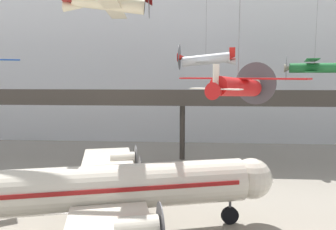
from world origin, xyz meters
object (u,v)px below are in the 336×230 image
at_px(suspended_plane_green_biplane, 314,68).
at_px(suspended_plane_red_highwing, 238,86).
at_px(airliner_silver_main, 96,189).
at_px(suspended_plane_cream_biplane, 109,2).
at_px(suspended_plane_silver_racer, 206,60).

bearing_deg(suspended_plane_green_biplane, suspended_plane_red_highwing, 76.51).
xyz_separation_m(airliner_silver_main, suspended_plane_cream_biplane, (-0.85, 8.30, 14.19)).
relative_size(suspended_plane_silver_racer, suspended_plane_cream_biplane, 0.94).
bearing_deg(suspended_plane_silver_racer, suspended_plane_red_highwing, 97.63).
distance_m(suspended_plane_red_highwing, suspended_plane_cream_biplane, 15.27).
xyz_separation_m(suspended_plane_green_biplane, suspended_plane_cream_biplane, (-22.25, -11.72, 5.52)).
xyz_separation_m(airliner_silver_main, suspended_plane_silver_racer, (8.33, 20.71, 9.69)).
distance_m(airliner_silver_main, suspended_plane_cream_biplane, 16.46).
bearing_deg(suspended_plane_green_biplane, suspended_plane_silver_racer, 13.77).
bearing_deg(suspended_plane_red_highwing, suspended_plane_cream_biplane, 80.42).
distance_m(suspended_plane_silver_racer, suspended_plane_green_biplane, 13.13).
bearing_deg(suspended_plane_green_biplane, suspended_plane_cream_biplane, 44.59).
bearing_deg(suspended_plane_red_highwing, suspended_plane_green_biplane, 0.89).
height_order(suspended_plane_green_biplane, suspended_plane_cream_biplane, suspended_plane_cream_biplane).
xyz_separation_m(airliner_silver_main, suspended_plane_green_biplane, (21.40, 20.01, 8.67)).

